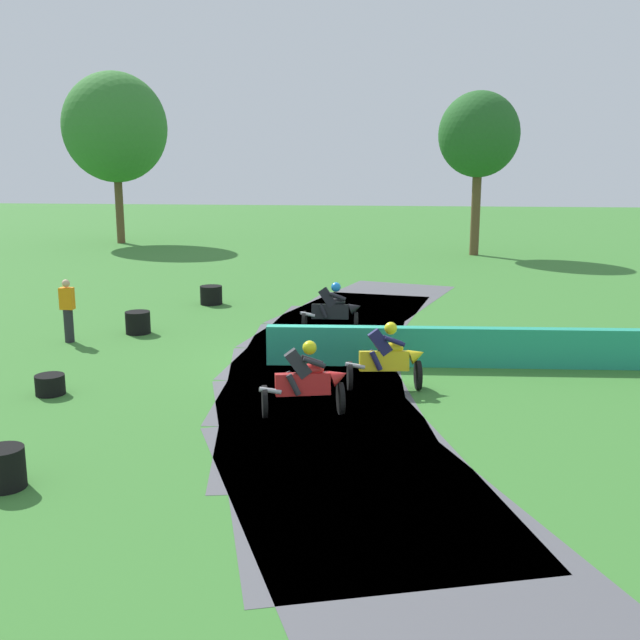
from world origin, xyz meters
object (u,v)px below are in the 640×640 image
object	(u,v)px
motorcycle_lead_black	(333,309)
tire_stack_mid_a	(138,322)
tire_stack_mid_b	(50,385)
tire_stack_far	(4,468)
motorcycle_trailing_red	(307,380)
traffic_cone	(543,343)
tire_stack_near	(211,295)
track_marshal	(68,311)
motorcycle_chase_yellow	(388,358)

from	to	relation	value
motorcycle_lead_black	tire_stack_mid_a	bearing A→B (deg)	-173.41
tire_stack_mid_b	tire_stack_far	size ratio (longest dim) A/B	0.98
motorcycle_trailing_red	tire_stack_mid_b	world-z (taller)	motorcycle_trailing_red
tire_stack_mid_a	tire_stack_far	xyz separation A→B (m)	(1.45, -9.60, 0.00)
motorcycle_lead_black	tire_stack_far	world-z (taller)	motorcycle_lead_black
tire_stack_far	traffic_cone	xyz separation A→B (m)	(9.08, 8.74, -0.08)
tire_stack_near	track_marshal	distance (m)	5.92
motorcycle_chase_yellow	tire_stack_near	world-z (taller)	motorcycle_chase_yellow
motorcycle_chase_yellow	traffic_cone	bearing A→B (deg)	42.36
tire_stack_far	motorcycle_trailing_red	bearing A→B (deg)	42.46
motorcycle_chase_yellow	traffic_cone	distance (m)	5.07
motorcycle_lead_black	tire_stack_mid_b	xyz separation A→B (m)	(-5.15, -5.98, -0.46)
tire_stack_near	traffic_cone	distance (m)	10.88
track_marshal	tire_stack_far	bearing A→B (deg)	-71.25
motorcycle_chase_yellow	motorcycle_trailing_red	xyz separation A→B (m)	(-1.44, -1.76, 0.00)
track_marshal	tire_stack_mid_b	bearing A→B (deg)	-70.32
motorcycle_trailing_red	tire_stack_far	bearing A→B (deg)	-137.54
motorcycle_lead_black	motorcycle_chase_yellow	size ratio (longest dim) A/B	1.01
track_marshal	traffic_cone	distance (m)	11.97
motorcycle_lead_black	traffic_cone	bearing A→B (deg)	-15.49
tire_stack_mid_b	traffic_cone	size ratio (longest dim) A/B	1.33
motorcycle_trailing_red	tire_stack_near	bearing A→B (deg)	113.23
motorcycle_lead_black	tire_stack_far	bearing A→B (deg)	-110.38
motorcycle_trailing_red	tire_stack_mid_b	xyz separation A→B (m)	(-5.26, 0.65, -0.46)
traffic_cone	motorcycle_lead_black	bearing A→B (deg)	164.51
tire_stack_mid_b	track_marshal	bearing A→B (deg)	109.68
motorcycle_lead_black	tire_stack_mid_a	distance (m)	5.29
motorcycle_lead_black	tire_stack_near	distance (m)	5.67
tire_stack_mid_b	tire_stack_mid_a	bearing A→B (deg)	90.99
tire_stack_near	traffic_cone	size ratio (longest dim) A/B	1.62
tire_stack_mid_a	track_marshal	world-z (taller)	track_marshal
motorcycle_lead_black	tire_stack_near	size ratio (longest dim) A/B	2.36
motorcycle_chase_yellow	tire_stack_far	xyz separation A→B (m)	(-5.35, -5.34, -0.36)
tire_stack_mid_b	motorcycle_trailing_red	bearing A→B (deg)	-7.08
tire_stack_near	tire_stack_mid_b	xyz separation A→B (m)	(-0.84, -9.65, -0.10)
tire_stack_far	track_marshal	distance (m)	8.96
tire_stack_far	tire_stack_mid_b	bearing A→B (deg)	107.81
tire_stack_mid_b	track_marshal	world-z (taller)	track_marshal
motorcycle_chase_yellow	motorcycle_trailing_red	bearing A→B (deg)	-129.28
tire_stack_mid_a	traffic_cone	xyz separation A→B (m)	(10.53, -0.86, -0.08)
tire_stack_far	track_marshal	xyz separation A→B (m)	(-2.88, 8.47, 0.52)
motorcycle_trailing_red	tire_stack_far	distance (m)	5.30
motorcycle_lead_black	track_marshal	world-z (taller)	track_marshal
motorcycle_chase_yellow	traffic_cone	world-z (taller)	motorcycle_chase_yellow
motorcycle_chase_yellow	tire_stack_far	world-z (taller)	motorcycle_chase_yellow
track_marshal	traffic_cone	world-z (taller)	track_marshal
tire_stack_near	tire_stack_mid_b	distance (m)	9.68
tire_stack_far	traffic_cone	world-z (taller)	tire_stack_far
motorcycle_lead_black	tire_stack_mid_b	distance (m)	7.90
tire_stack_far	track_marshal	size ratio (longest dim) A/B	0.37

